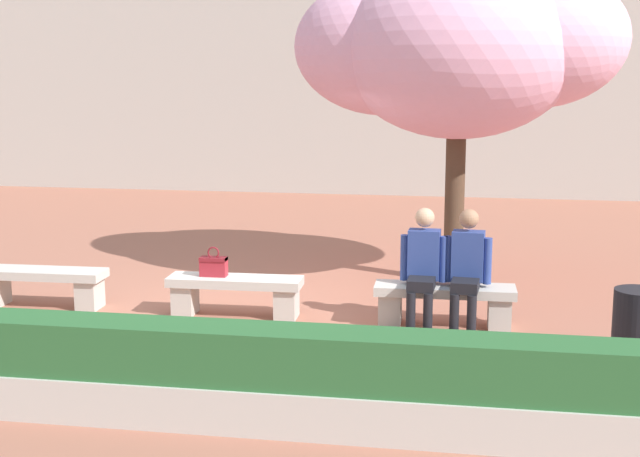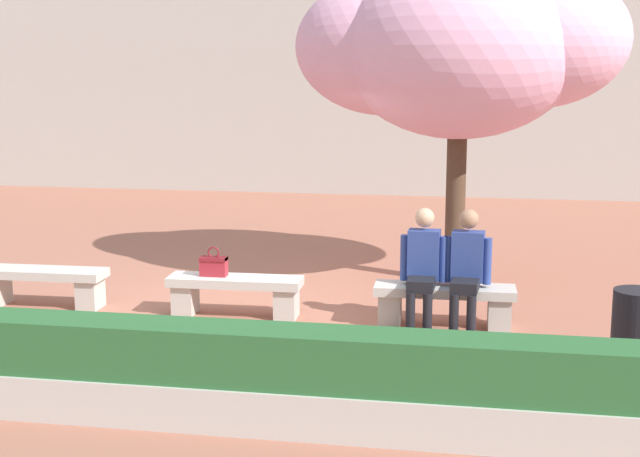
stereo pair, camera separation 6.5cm
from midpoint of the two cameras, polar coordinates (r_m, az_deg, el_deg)
The scene contains 10 objects.
ground_plane at distance 10.19m, azimuth -5.24°, elevation -5.57°, with size 100.00×100.00×0.00m, color #9E604C.
stone_bench_west_end at distance 10.96m, azimuth -17.19°, elevation -3.28°, with size 1.53×0.46×0.45m.
stone_bench_near_west at distance 10.11m, azimuth -5.26°, elevation -3.97°, with size 1.53×0.46×0.45m.
stone_bench_center at distance 9.77m, azimuth 8.16°, elevation -4.55°, with size 1.53×0.46×0.45m.
person_seated_left at distance 9.63m, azimuth 6.79°, elevation -2.25°, with size 0.51×0.69×1.29m.
person_seated_right at distance 9.62m, azimuth 9.57°, elevation -2.34°, with size 0.51×0.70×1.29m.
handbag at distance 10.13m, azimuth -6.64°, elevation -2.32°, with size 0.30×0.15×0.34m.
cherry_tree_main at distance 11.58m, azimuth 9.17°, elevation 11.48°, with size 4.20×3.07×4.17m.
planter_hedge_foreground at distance 7.34m, azimuth -11.59°, elevation -8.95°, with size 10.12×0.50×0.80m.
trash_bin at distance 8.72m, azimuth 19.76°, elevation -6.23°, with size 0.44×0.44×0.78m, color black.
Camera 2 is at (2.66, -9.44, 2.78)m, focal length 50.00 mm.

